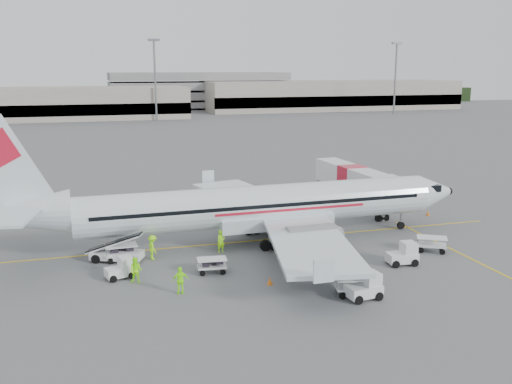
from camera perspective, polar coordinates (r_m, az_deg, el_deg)
ground at (r=49.00m, az=0.66°, el=-4.82°), size 360.00×360.00×0.00m
stripe_lead at (r=49.00m, az=0.66°, el=-4.82°), size 44.00×0.20×0.01m
stripe_cross at (r=48.29m, az=19.78°, el=-5.83°), size 0.20×20.00×0.01m
terminal_east at (r=207.65m, az=7.47°, el=9.59°), size 90.00×26.00×10.00m
parking_garage at (r=208.53m, az=-5.81°, el=10.19°), size 62.00×24.00×14.00m
treeline at (r=220.48m, az=-13.01°, el=9.01°), size 300.00×3.00×6.00m
mast_center at (r=163.87m, az=-10.05°, el=10.91°), size 3.20×1.20×22.00m
mast_east at (r=187.88m, az=13.75°, el=10.90°), size 3.20×1.20×22.00m
aircraft at (r=47.08m, az=0.49°, el=1.36°), size 40.33×31.85×10.99m
jet_bridge at (r=60.86m, az=9.56°, el=0.53°), size 4.05×16.90×4.40m
belt_loader at (r=44.72m, az=-13.76°, el=-5.00°), size 5.53×3.83×2.81m
tug_fore at (r=44.18m, az=14.40°, el=-5.98°), size 2.32×1.45×1.72m
tug_mid at (r=37.34m, az=10.74°, el=-9.23°), size 2.35×1.51×1.72m
tug_aft at (r=41.28m, az=-13.48°, el=-7.40°), size 2.17×1.59×1.50m
cart_loaded_a at (r=41.35m, az=-4.43°, el=-7.35°), size 2.21×1.45×1.09m
cart_loaded_b at (r=44.96m, az=-13.32°, el=-5.92°), size 2.47×1.54×1.26m
cart_empty_a at (r=37.88m, az=9.70°, el=-9.26°), size 2.61×1.86×1.24m
cart_empty_b at (r=47.95m, az=17.15°, el=-5.02°), size 2.70×2.37×1.21m
cone_nose at (r=59.43m, az=16.81°, el=-2.00°), size 0.35×0.35×0.58m
cone_port at (r=66.92m, az=-5.90°, el=0.02°), size 0.34×0.34×0.56m
cone_stbd at (r=39.21m, az=1.39°, el=-8.85°), size 0.35×0.35×0.57m
crew_a at (r=45.71m, az=-3.52°, el=-4.94°), size 0.74×0.57×1.80m
crew_b at (r=40.10m, az=-11.92°, el=-7.68°), size 1.10×1.01×1.82m
crew_c at (r=44.66m, az=-10.30°, el=-5.46°), size 0.96×1.36×1.91m
crew_d at (r=37.79m, az=-7.56°, el=-8.75°), size 1.08×0.46×1.84m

